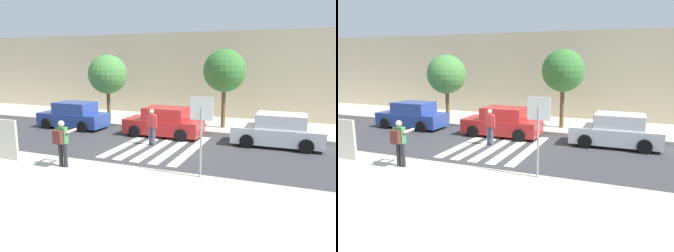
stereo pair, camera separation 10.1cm
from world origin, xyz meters
The scene contains 18 objects.
ground_plane centered at (0.00, 0.00, 0.00)m, with size 120.00×120.00×0.00m, color #38383A.
sidewalk_near centered at (0.00, -6.20, 0.07)m, with size 60.00×6.00×0.14m, color beige.
sidewalk_far centered at (0.00, 6.00, 0.07)m, with size 60.00×4.80×0.14m, color beige.
building_facade_far centered at (0.00, 10.40, 2.92)m, with size 56.00×4.00×5.85m, color beige.
crosswalk_stripe_0 centered at (-1.60, 0.20, 0.00)m, with size 0.44×5.20×0.01m, color silver.
crosswalk_stripe_1 centered at (-0.80, 0.20, 0.00)m, with size 0.44×5.20×0.01m, color silver.
crosswalk_stripe_2 centered at (0.00, 0.20, 0.00)m, with size 0.44×5.20×0.01m, color silver.
crosswalk_stripe_3 centered at (0.80, 0.20, 0.00)m, with size 0.44×5.20×0.01m, color silver.
crosswalk_stripe_4 centered at (1.60, 0.20, 0.00)m, with size 0.44×5.20×0.01m, color silver.
stop_sign centered at (3.03, -3.39, 2.11)m, with size 0.76×0.08×2.70m.
photographer_with_backpack centered at (-1.94, -4.23, 1.17)m, with size 0.61×0.86×1.72m.
pedestrian_crossing centered at (-0.43, 0.33, 0.97)m, with size 0.57×0.31×1.72m.
parked_car_blue centered at (-6.42, 2.30, 0.73)m, with size 4.10×1.92×1.55m.
parked_car_red centered at (-0.61, 2.30, 0.73)m, with size 4.10×1.92×1.55m.
parked_car_white centered at (5.16, 2.30, 0.73)m, with size 4.10×1.92×1.55m.
street_tree_west centered at (-5.46, 4.66, 3.08)m, with size 2.48×2.48×4.20m.
street_tree_center centered at (1.96, 5.03, 3.39)m, with size 2.41×2.41×4.47m.
advertising_board centered at (-4.60, -4.26, 0.94)m, with size 1.10×0.11×1.60m.
Camera 2 is at (5.96, -13.45, 3.99)m, focal length 35.00 mm.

